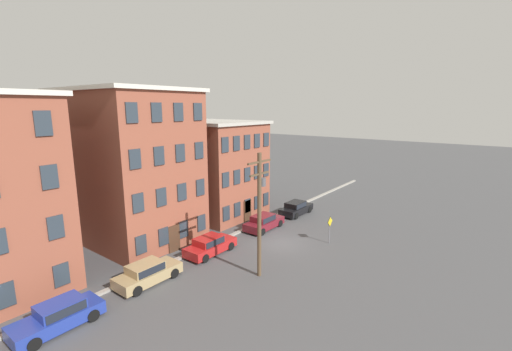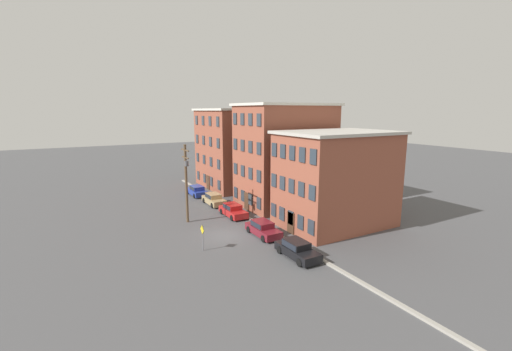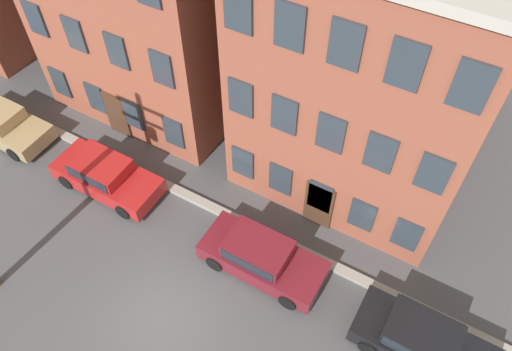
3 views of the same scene
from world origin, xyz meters
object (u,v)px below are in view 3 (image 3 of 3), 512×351
car_black (423,341)px  car_red (105,174)px  car_tan (0,121)px  car_maroon (261,256)px

car_black → car_red: bearing=179.0°
car_tan → car_black: (18.75, -0.24, 0.00)m
car_tan → car_maroon: 12.94m
car_tan → car_red: 5.83m
car_red → car_black: same height
car_maroon → car_black: bearing=-1.0°
car_maroon → car_black: same height
car_tan → car_black: 18.76m
car_black → car_tan: bearing=179.3°
car_red → car_black: 12.93m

